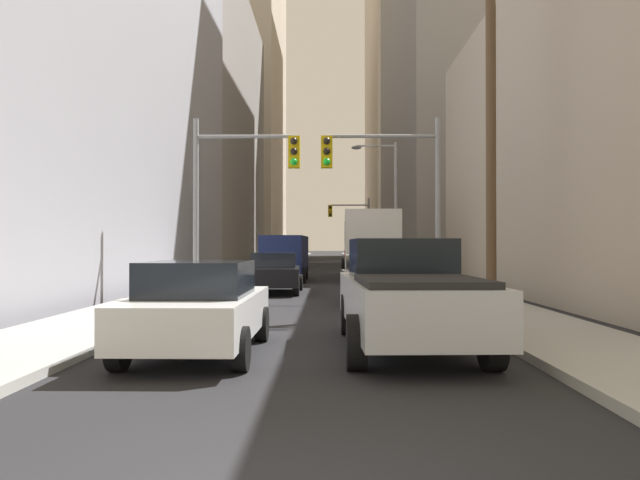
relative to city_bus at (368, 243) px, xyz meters
The scene contains 17 objects.
sidewalk_left 22.88m from the city_bus, 108.43° to the left, with size 2.55×160.00×0.15m, color #9E9E99.
sidewalk_right 21.82m from the city_bus, 84.29° to the left, with size 2.55×160.00×0.15m, color #9E9E99.
city_bus is the anchor object (origin of this frame).
pickup_truck_silver 21.79m from the city_bus, 92.06° to the right, with size 2.20×5.47×1.90m.
cargo_van_navy 4.80m from the city_bus, 154.43° to the right, with size 2.16×5.27×2.26m.
sedan_white 22.83m from the city_bus, 100.72° to the right, with size 1.95×4.21×1.52m.
sedan_grey 13.77m from the city_bus, 93.16° to the right, with size 1.95×4.24×1.52m.
sedan_black 10.65m from the city_bus, 112.99° to the right, with size 1.96×4.26×1.52m.
traffic_signal_near_left 13.46m from the city_bus, 112.27° to the right, with size 3.54×0.44×6.00m.
traffic_signal_near_right 12.48m from the city_bus, 90.93° to the right, with size 3.96×0.44×6.00m.
traffic_signal_far_right 21.62m from the city_bus, 90.24° to the left, with size 3.72×0.44×6.00m.
utility_pole_right 15.94m from the city_bus, 81.01° to the right, with size 2.20×0.28×10.80m.
street_lamp_right 3.07m from the city_bus, 42.10° to the left, with size 2.53×0.32×7.50m.
building_left_mid_office 30.85m from the city_bus, 128.62° to the left, with size 17.19×27.72×24.67m, color gray.
building_left_far_tower 68.37m from the city_bus, 108.25° to the left, with size 20.97×28.02×50.44m, color #B7A893.
building_right_mid_block 31.51m from the city_bus, 56.97° to the left, with size 21.83×27.80×35.74m, color gray.
building_right_far_highrise 68.45m from the city_bus, 78.97° to the left, with size 15.21×28.64×55.14m, color #B7A893.
Camera 1 is at (0.38, -3.80, 1.77)m, focal length 33.79 mm.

